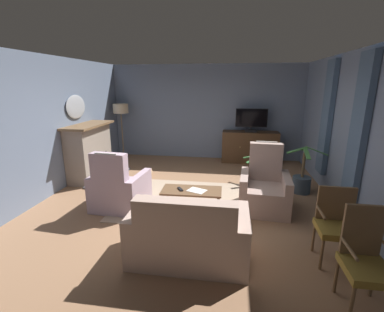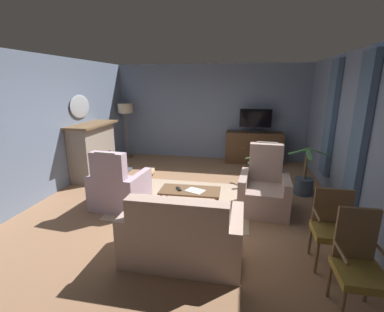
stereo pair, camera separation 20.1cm
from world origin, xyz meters
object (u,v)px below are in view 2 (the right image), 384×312
folded_newspaper (195,191)px  potted_plant_on_hearth_side (304,184)px  floor_lamp (126,112)px  tv_cabinet (254,148)px  cat (151,172)px  armchair_near_window (264,191)px  coffee_table (190,193)px  potted_plant_tall_palm_by_window (264,176)px  television (256,120)px  side_chair_mid_row (358,262)px  sofa_floral (183,237)px  fireplace (94,151)px  side_chair_beside_plant (334,226)px  wall_mirror_oval (80,106)px  tv_remote (179,189)px  armchair_in_far_corner (119,189)px

folded_newspaper → potted_plant_on_hearth_side: (2.02, 1.30, -0.22)m
folded_newspaper → floor_lamp: size_ratio=0.18×
tv_cabinet → cat: size_ratio=2.29×
folded_newspaper → armchair_near_window: size_ratio=0.26×
coffee_table → cat: size_ratio=1.52×
tv_cabinet → cat: 3.00m
tv_cabinet → potted_plant_on_hearth_side: (0.96, -2.16, -0.20)m
armchair_near_window → potted_plant_tall_palm_by_window: 1.36m
television → side_chair_mid_row: (0.84, -5.12, -0.70)m
sofa_floral → potted_plant_tall_palm_by_window: bearing=68.4°
television → coffee_table: (-1.16, -3.39, -0.85)m
fireplace → sofa_floral: 3.97m
potted_plant_tall_palm_by_window → side_chair_mid_row: bearing=-79.5°
tv_cabinet → side_chair_beside_plant: (0.85, -4.43, 0.09)m
wall_mirror_oval → folded_newspaper: wall_mirror_oval is taller
coffee_table → sofa_floral: bearing=-82.8°
side_chair_mid_row → potted_plant_tall_palm_by_window: (-0.64, 3.48, -0.35)m
folded_newspaper → sofa_floral: size_ratio=0.20×
sofa_floral → floor_lamp: size_ratio=0.92×
sofa_floral → cat: sofa_floral is taller
fireplace → side_chair_beside_plant: fireplace is taller
coffee_table → potted_plant_tall_palm_by_window: 2.22m
fireplace → armchair_near_window: size_ratio=1.28×
tv_remote → side_chair_beside_plant: (2.20, -0.96, 0.06)m
fireplace → potted_plant_tall_palm_by_window: (4.02, 0.24, -0.44)m
folded_newspaper → television: bearing=95.5°
fireplace → potted_plant_on_hearth_side: bearing=-2.6°
tv_remote → side_chair_mid_row: (2.20, -1.71, 0.09)m
fireplace → folded_newspaper: size_ratio=5.00×
sofa_floral → potted_plant_tall_palm_by_window: 3.25m
side_chair_mid_row → cat: (-3.35, 3.56, -0.45)m
folded_newspaper → potted_plant_on_hearth_side: potted_plant_on_hearth_side is taller
sofa_floral → potted_plant_on_hearth_side: 3.22m
sofa_floral → floor_lamp: 5.48m
potted_plant_on_hearth_side → floor_lamp: (-4.73, 2.05, 1.17)m
potted_plant_on_hearth_side → cat: bearing=171.1°
armchair_in_far_corner → coffee_table: bearing=-1.1°
potted_plant_tall_palm_by_window → coffee_table: bearing=-127.9°
coffee_table → floor_lamp: floor_lamp is taller
floor_lamp → side_chair_beside_plant: bearing=-43.0°
floor_lamp → coffee_table: bearing=-51.8°
fireplace → side_chair_beside_plant: 5.28m
potted_plant_on_hearth_side → cat: 3.50m
side_chair_mid_row → floor_lamp: bearing=132.4°
wall_mirror_oval → television: (4.06, 1.89, -0.45)m
sofa_floral → armchair_in_far_corner: (-1.49, 1.30, 0.02)m
fireplace → potted_plant_tall_palm_by_window: size_ratio=1.97×
potted_plant_tall_palm_by_window → potted_plant_on_hearth_side: bearing=-31.5°
armchair_near_window → floor_lamp: size_ratio=0.72×
wall_mirror_oval → sofa_floral: 4.35m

